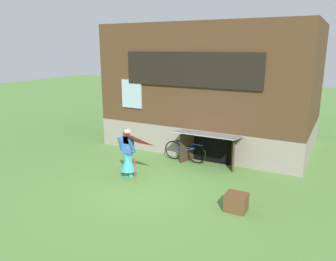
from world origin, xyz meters
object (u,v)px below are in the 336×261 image
Objects in this scene: wooden_crate at (236,202)px; kite at (124,146)px; person at (128,157)px; bicycle_blue at (185,152)px.

kite is at bearing 179.99° from wooden_crate.
person is 2.94× the size of wooden_crate.
wooden_crate is (3.69, -0.56, -0.43)m from person.
person reaches higher than kite.
person is at bearing 116.58° from kite.
kite is at bearing -102.36° from bicycle_blue.
bicycle_blue is (0.66, 2.76, -0.87)m from kite.
kite is 3.56m from wooden_crate.
wooden_crate is (3.42, -0.00, -1.00)m from kite.
wooden_crate is at bearing -43.97° from bicycle_blue.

